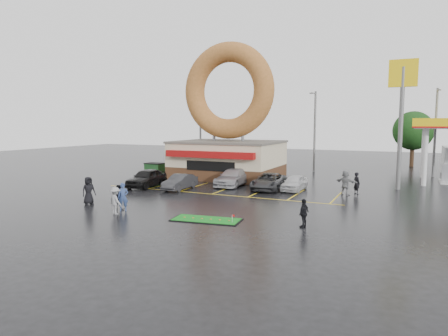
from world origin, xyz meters
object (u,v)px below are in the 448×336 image
at_px(streetlight_right, 435,130).
at_px(car_grey, 269,181).
at_px(streetlight_left, 200,129).
at_px(car_black, 146,178).
at_px(person_blue, 123,197).
at_px(dumpster, 155,170).
at_px(shell_sign, 402,100).
at_px(car_silver, 233,177).
at_px(car_white, 294,183).
at_px(person_cameraman, 304,213).
at_px(putting_green, 206,220).
at_px(donut_shop, 228,133).
at_px(car_dgrey, 180,182).
at_px(streetlight_mid, 315,129).

bearing_deg(streetlight_right, car_grey, -131.12).
bearing_deg(streetlight_left, car_black, -78.12).
distance_m(person_blue, dumpster, 16.63).
bearing_deg(streetlight_left, car_grey, -43.41).
bearing_deg(shell_sign, car_grey, -154.43).
xyz_separation_m(car_silver, car_grey, (3.54, -0.65, -0.06)).
xyz_separation_m(car_white, person_blue, (-7.68, -12.04, 0.24)).
height_order(streetlight_right, person_cameraman, streetlight_right).
distance_m(dumpster, putting_green, 20.02).
bearing_deg(car_grey, person_blue, -119.27).
height_order(car_black, person_cameraman, car_black).
bearing_deg(car_grey, streetlight_right, 45.27).
bearing_deg(streetlight_right, dumpster, -156.17).
bearing_deg(streetlight_left, person_blue, -72.40).
bearing_deg(streetlight_left, car_silver, -50.74).
relative_size(donut_shop, streetlight_left, 1.50).
relative_size(car_white, putting_green, 0.91).
distance_m(streetlight_right, car_dgrey, 26.59).
xyz_separation_m(person_cameraman, dumpster, (-19.10, 13.78, -0.12)).
bearing_deg(shell_sign, donut_shop, 176.53).
bearing_deg(person_blue, car_silver, 45.25).
xyz_separation_m(donut_shop, putting_green, (6.52, -17.20, -4.43)).
bearing_deg(dumpster, shell_sign, 7.65).
height_order(dumpster, putting_green, dumpster).
distance_m(car_silver, person_blue, 12.47).
height_order(streetlight_left, dumpster, streetlight_left).
bearing_deg(car_black, car_grey, 13.53).
bearing_deg(person_blue, shell_sign, 11.52).
relative_size(shell_sign, car_silver, 2.10).
bearing_deg(car_dgrey, donut_shop, 88.18).
bearing_deg(car_black, person_blue, -67.09).
bearing_deg(person_blue, streetlight_left, 72.34).
xyz_separation_m(streetlight_mid, streetlight_right, (12.00, 1.00, 0.00)).
distance_m(car_grey, dumpster, 13.81).
height_order(streetlight_left, car_grey, streetlight_left).
distance_m(shell_sign, car_dgrey, 19.35).
xyz_separation_m(shell_sign, putting_green, (-9.48, -16.22, -7.35)).
xyz_separation_m(donut_shop, person_blue, (0.68, -17.27, -3.58)).
distance_m(car_silver, car_white, 5.63).
height_order(car_white, person_cameraman, person_cameraman).
height_order(car_black, putting_green, car_black).
bearing_deg(donut_shop, streetlight_right, 25.21).
bearing_deg(shell_sign, streetlight_left, 161.01).
bearing_deg(streetlight_left, car_dgrey, -67.15).
relative_size(streetlight_left, car_grey, 1.86).
bearing_deg(car_black, donut_shop, 62.99).
xyz_separation_m(streetlight_left, person_cameraman, (18.91, -23.35, -4.02)).
bearing_deg(streetlight_right, car_silver, -139.44).
xyz_separation_m(car_grey, dumpster, (-13.48, 2.99, -0.02)).
bearing_deg(putting_green, person_cameraman, 8.34).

